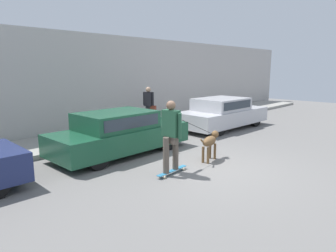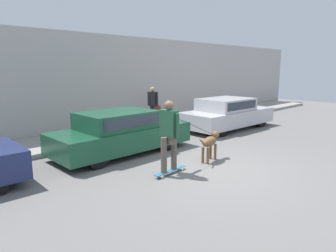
{
  "view_description": "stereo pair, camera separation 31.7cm",
  "coord_description": "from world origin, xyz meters",
  "px_view_note": "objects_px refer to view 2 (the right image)",
  "views": [
    {
      "loc": [
        -5.86,
        -4.25,
        2.48
      ],
      "look_at": [
        -0.17,
        1.21,
        0.95
      ],
      "focal_mm": 32.0,
      "sensor_mm": 36.0,
      "label": 1
    },
    {
      "loc": [
        -5.63,
        -4.48,
        2.48
      ],
      "look_at": [
        -0.17,
        1.21,
        0.95
      ],
      "focal_mm": 32.0,
      "sensor_mm": 36.0,
      "label": 2
    }
  ],
  "objects_px": {
    "dog": "(210,142)",
    "parked_car_2": "(227,114)",
    "pedestrian_with_bag": "(153,104)",
    "parked_car_1": "(121,133)",
    "skateboarder": "(169,133)"
  },
  "relations": [
    {
      "from": "parked_car_2",
      "to": "pedestrian_with_bag",
      "type": "relative_size",
      "value": 2.74
    },
    {
      "from": "parked_car_2",
      "to": "pedestrian_with_bag",
      "type": "height_order",
      "value": "pedestrian_with_bag"
    },
    {
      "from": "parked_car_2",
      "to": "dog",
      "type": "height_order",
      "value": "parked_car_2"
    },
    {
      "from": "dog",
      "to": "pedestrian_with_bag",
      "type": "height_order",
      "value": "pedestrian_with_bag"
    },
    {
      "from": "parked_car_1",
      "to": "pedestrian_with_bag",
      "type": "height_order",
      "value": "pedestrian_with_bag"
    },
    {
      "from": "skateboarder",
      "to": "pedestrian_with_bag",
      "type": "distance_m",
      "value": 5.61
    },
    {
      "from": "parked_car_2",
      "to": "skateboarder",
      "type": "distance_m",
      "value": 5.99
    },
    {
      "from": "skateboarder",
      "to": "pedestrian_with_bag",
      "type": "bearing_deg",
      "value": 48.54
    },
    {
      "from": "parked_car_2",
      "to": "skateboarder",
      "type": "bearing_deg",
      "value": -156.29
    },
    {
      "from": "dog",
      "to": "skateboarder",
      "type": "relative_size",
      "value": 0.47
    },
    {
      "from": "dog",
      "to": "pedestrian_with_bag",
      "type": "xyz_separation_m",
      "value": [
        1.87,
        4.48,
        0.5
      ]
    },
    {
      "from": "skateboarder",
      "to": "pedestrian_with_bag",
      "type": "xyz_separation_m",
      "value": [
        3.39,
        4.47,
        0.02
      ]
    },
    {
      "from": "dog",
      "to": "parked_car_2",
      "type": "bearing_deg",
      "value": 16.98
    },
    {
      "from": "parked_car_1",
      "to": "skateboarder",
      "type": "relative_size",
      "value": 1.79
    },
    {
      "from": "parked_car_1",
      "to": "dog",
      "type": "distance_m",
      "value": 2.62
    }
  ]
}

